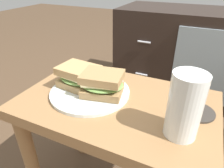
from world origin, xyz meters
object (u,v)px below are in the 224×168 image
Objects in this scene: plate at (91,91)px; sandwich_front at (79,77)px; tv_cabinet at (190,54)px; coaster at (197,112)px; sandwich_back at (102,84)px; beer_glass at (184,108)px.

plate is 0.06m from sandwich_front.
plate is (-0.22, -0.94, 0.17)m from tv_cabinet.
tv_cabinet reaches higher than coaster.
coaster is (0.26, 0.04, -0.04)m from sandwich_back.
sandwich_back is at bearing -100.38° from tv_cabinet.
beer_glass is 0.13m from coaster.
sandwich_front is 0.91× the size of beer_glass.
sandwich_back is at bearing -171.70° from coaster.
sandwich_front is 0.09m from sandwich_back.
tv_cabinet reaches higher than sandwich_front.
sandwich_front is 0.99× the size of sandwich_back.
tv_cabinet is at bearing 79.62° from sandwich_back.
sandwich_back is (0.09, -0.01, 0.00)m from sandwich_front.
sandwich_back is 0.24m from beer_glass.
beer_glass reaches higher than sandwich_back.
beer_glass is (0.27, -0.07, 0.07)m from plate.
coaster is at bearing 6.03° from plate.
plate is at bearing 172.24° from sandwich_back.
plate is 0.06m from sandwich_back.
tv_cabinet is 6.89× the size of sandwich_front.
sandwich_front reaches higher than coaster.
sandwich_front is at bearing 166.98° from beer_glass.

